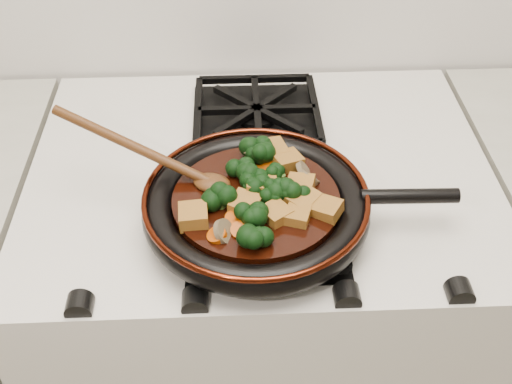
{
  "coord_description": "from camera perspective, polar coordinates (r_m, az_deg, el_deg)",
  "views": [
    {
      "loc": [
        -0.04,
        0.87,
        1.56
      ],
      "look_at": [
        -0.01,
        1.55,
        0.97
      ],
      "focal_mm": 45.0,
      "sensor_mm": 36.0,
      "label": 1
    }
  ],
  "objects": [
    {
      "name": "wooden_spoon",
      "position": [
        0.94,
        -8.07,
        2.73
      ],
      "size": [
        0.16,
        0.08,
        0.26
      ],
      "rotation": [
        0.0,
        0.0,
        2.77
      ],
      "color": "#4C2910",
      "rests_on": "braising_sauce"
    },
    {
      "name": "carrot_coin_4",
      "position": [
        0.87,
        -1.88,
        -2.37
      ],
      "size": [
        0.03,
        0.03,
        0.01
      ],
      "primitive_type": "cylinder",
      "rotation": [
        0.12,
        -0.03,
        0.0
      ],
      "color": "#A93D04",
      "rests_on": "braising_sauce"
    },
    {
      "name": "carrot_coin_5",
      "position": [
        0.96,
        0.97,
        2.46
      ],
      "size": [
        0.03,
        0.03,
        0.02
      ],
      "primitive_type": "cylinder",
      "rotation": [
        0.31,
        -0.18,
        0.0
      ],
      "color": "#A93D04",
      "rests_on": "braising_sauce"
    },
    {
      "name": "carrot_coin_0",
      "position": [
        0.92,
        3.81,
        0.14
      ],
      "size": [
        0.03,
        0.03,
        0.02
      ],
      "primitive_type": "cylinder",
      "rotation": [
        -0.14,
        0.21,
        0.0
      ],
      "color": "#A93D04",
      "rests_on": "braising_sauce"
    },
    {
      "name": "tofu_cube_2",
      "position": [
        0.89,
        6.23,
        -1.52
      ],
      "size": [
        0.05,
        0.05,
        0.03
      ],
      "primitive_type": "cube",
      "rotation": [
        -0.09,
        -0.05,
        1.01
      ],
      "color": "#936022",
      "rests_on": "braising_sauce"
    },
    {
      "name": "stove",
      "position": [
        1.38,
        0.33,
        -12.53
      ],
      "size": [
        0.76,
        0.6,
        0.9
      ],
      "primitive_type": "cube",
      "color": "silver",
      "rests_on": "ground"
    },
    {
      "name": "tofu_cube_0",
      "position": [
        0.96,
        2.76,
        2.71
      ],
      "size": [
        0.05,
        0.05,
        0.03
      ],
      "primitive_type": "cube",
      "rotation": [
        -0.02,
        0.09,
        0.43
      ],
      "color": "#936022",
      "rests_on": "braising_sauce"
    },
    {
      "name": "broccoli_floret_8",
      "position": [
        0.89,
        -3.13,
        -0.81
      ],
      "size": [
        0.08,
        0.08,
        0.06
      ],
      "primitive_type": null,
      "rotation": [
        0.13,
        0.07,
        2.84
      ],
      "color": "black",
      "rests_on": "braising_sauce"
    },
    {
      "name": "tofu_cube_6",
      "position": [
        0.89,
        -0.98,
        -1.16
      ],
      "size": [
        0.05,
        0.05,
        0.02
      ],
      "primitive_type": "cube",
      "rotation": [
        -0.02,
        -0.07,
        2.71
      ],
      "color": "#936022",
      "rests_on": "braising_sauce"
    },
    {
      "name": "carrot_coin_3",
      "position": [
        0.85,
        -3.49,
        -3.85
      ],
      "size": [
        0.03,
        0.03,
        0.02
      ],
      "primitive_type": "cylinder",
      "rotation": [
        0.1,
        -0.34,
        0.0
      ],
      "color": "#A93D04",
      "rests_on": "braising_sauce"
    },
    {
      "name": "mushroom_slice_2",
      "position": [
        0.85,
        -2.85,
        -3.54
      ],
      "size": [
        0.04,
        0.04,
        0.03
      ],
      "primitive_type": "cylinder",
      "rotation": [
        0.96,
        0.0,
        1.25
      ],
      "color": "brown",
      "rests_on": "braising_sauce"
    },
    {
      "name": "tofu_cube_5",
      "position": [
        0.88,
        3.72,
        -2.14
      ],
      "size": [
        0.04,
        0.04,
        0.02
      ],
      "primitive_type": "cube",
      "rotation": [
        -0.0,
        -0.0,
        1.24
      ],
      "color": "#936022",
      "rests_on": "braising_sauce"
    },
    {
      "name": "broccoli_floret_6",
      "position": [
        0.92,
        -0.2,
        0.65
      ],
      "size": [
        0.07,
        0.06,
        0.06
      ],
      "primitive_type": null,
      "rotation": [
        -0.01,
        -0.22,
        0.03
      ],
      "color": "black",
      "rests_on": "braising_sauce"
    },
    {
      "name": "broccoli_floret_9",
      "position": [
        0.98,
        -0.59,
        3.5
      ],
      "size": [
        0.08,
        0.08,
        0.06
      ],
      "primitive_type": null,
      "rotation": [
        0.15,
        -0.05,
        2.63
      ],
      "color": "black",
      "rests_on": "braising_sauce"
    },
    {
      "name": "carrot_coin_2",
      "position": [
        0.86,
        -1.37,
        -3.41
      ],
      "size": [
        0.03,
        0.03,
        0.02
      ],
      "primitive_type": "cylinder",
      "rotation": [
        0.26,
        -0.15,
        0.0
      ],
      "color": "#A93D04",
      "rests_on": "braising_sauce"
    },
    {
      "name": "broccoli_floret_7",
      "position": [
        0.9,
        1.82,
        -0.21
      ],
      "size": [
        0.07,
        0.08,
        0.08
      ],
      "primitive_type": null,
      "rotation": [
        0.22,
        0.22,
        0.11
      ],
      "color": "black",
      "rests_on": "braising_sauce"
    },
    {
      "name": "burner_grate_back",
      "position": [
        1.16,
        0.08,
        7.0
      ],
      "size": [
        0.23,
        0.23,
        0.03
      ],
      "primitive_type": null,
      "color": "black",
      "rests_on": "stove"
    },
    {
      "name": "skillet",
      "position": [
        0.92,
        0.14,
        -1.22
      ],
      "size": [
        0.45,
        0.33,
        0.05
      ],
      "rotation": [
        0.0,
        0.0,
        -0.02
      ],
      "color": "black",
      "rests_on": "burner_grate_front"
    },
    {
      "name": "tofu_cube_9",
      "position": [
        0.98,
        1.36,
        3.62
      ],
      "size": [
        0.06,
        0.05,
        0.03
      ],
      "primitive_type": "cube",
      "rotation": [
        0.08,
        0.0,
        1.87
      ],
      "color": "#936022",
      "rests_on": "braising_sauce"
    },
    {
      "name": "broccoli_floret_0",
      "position": [
        0.94,
        -1.14,
        1.89
      ],
      "size": [
        0.07,
        0.06,
        0.06
      ],
      "primitive_type": null,
      "rotation": [
        0.18,
        0.05,
        1.62
      ],
      "color": "black",
      "rests_on": "braising_sauce"
    },
    {
      "name": "braising_sauce",
      "position": [
        0.92,
        -0.0,
        -0.99
      ],
      "size": [
        0.24,
        0.24,
        0.02
      ],
      "primitive_type": "cylinder",
      "color": "black",
      "rests_on": "skillet"
    },
    {
      "name": "tofu_cube_3",
      "position": [
        0.92,
        4.0,
        0.56
      ],
      "size": [
        0.05,
        0.04,
        0.03
      ],
      "primitive_type": "cube",
      "rotation": [
        -0.06,
        0.08,
        2.85
      ],
      "color": "#936022",
      "rests_on": "braising_sauce"
    },
    {
      "name": "burner_grate_front",
      "position": [
        0.94,
        0.85,
        -2.59
      ],
      "size": [
        0.23,
        0.23,
        0.03
      ],
      "primitive_type": null,
      "color": "black",
      "rests_on": "stove"
    },
    {
      "name": "broccoli_floret_5",
      "position": [
        0.97,
        0.89,
        3.53
      ],
      "size": [
        0.08,
        0.09,
        0.07
      ],
      "primitive_type": null,
      "rotation": [
        0.13,
        -0.14,
        0.87
      ],
      "color": "black",
      "rests_on": "braising_sauce"
    },
    {
      "name": "broccoli_floret_3",
      "position": [
        0.87,
        -0.47,
        -2.12
      ],
      "size": [
        0.07,
        0.07,
        0.06
      ],
      "primitive_type": null,
      "rotation": [
        0.07,
        -0.09,
        1.75
      ],
      "color": "black",
      "rests_on": "braising_sauce"
    },
    {
      "name": "tofu_cube_7",
      "position": [
        0.88,
        1.79,
        -1.97
      ],
      "size": [
        0.05,
        0.05,
        0.02
      ],
      "primitive_type": "cube",
      "rotation": [
        -0.01,
        0.0,
        2.18
      ],
      "color": "#936022",
      "rests_on": "braising_sauce"
    },
    {
      "name": "tofu_cube_4",
      "position": [
        0.9,
        4.14,
        -0.72
      ],
      "size": [
        0.06,
        0.06,
        0.03
      ],
      "primitive_type": "cube",
      "rotation": [
        -0.05,
        -0.09,
        2.42
      ],
      "color": "#936022",
      "rests_on": "braising_sauce"
    },
    {
      "name": "tofu_cube_1",
      "position": [
        0.88,
        -5.58,
        -2.13
      ],
      "size": [
        0.04,
        0.04,
        0.03
      ],
      "primitive_type": "cube",
      "rotation": [
        -0.04,
        0.03,
        1.63
      ],
      "color": "#936022",
      "rests_on": "braising_sauce"
    },
    {
      "name": "mushroom_slice_1",
      "position": [
        0.94,
        4.77,
        1.32
      ],
      "size": [
        0.04,
        0.04,
        0.03
      ],
      "primitive_type": "cylinder",
      "rotation": [
        0.82,
        0.0,
        2.14
      ],
      "color": "brown",
      "rests_on": "braising_sauce"
    },
    {
      "name": "mushroom_slice_0",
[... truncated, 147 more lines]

